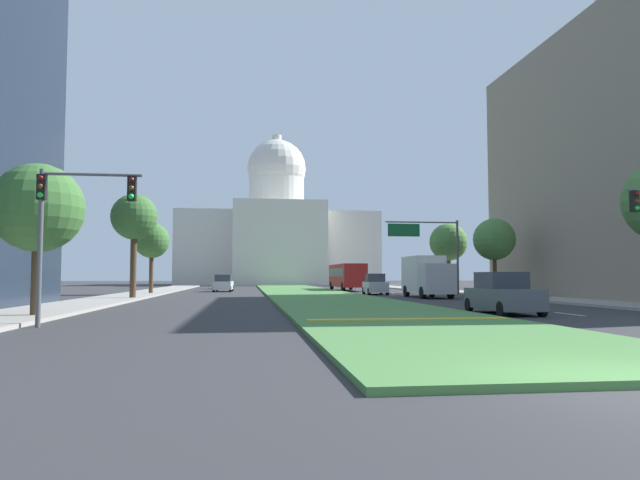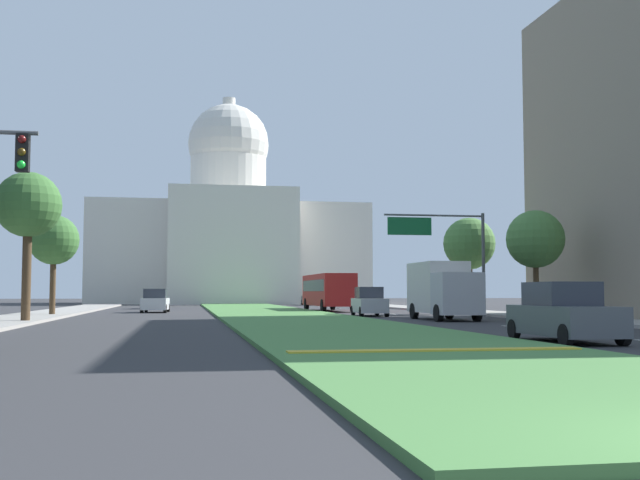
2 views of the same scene
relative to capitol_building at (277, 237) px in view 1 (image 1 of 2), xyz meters
name	(u,v)px [view 1 (image 1 of 2)]	position (x,y,z in m)	size (l,w,h in m)	color
ground_plane	(302,292)	(0.00, -50.22, -8.96)	(260.00, 260.00, 0.00)	#333335
grass_median	(307,293)	(0.00, -55.33, -8.89)	(7.97, 91.97, 0.14)	#4C8442
median_curb_nose	(408,319)	(0.00, -89.50, -8.80)	(7.17, 0.50, 0.04)	gold
lane_dashes_right	(401,294)	(8.42, -57.82, -8.95)	(0.16, 52.82, 0.01)	silver
sidewalk_left	(133,295)	(-14.86, -60.44, -8.88)	(4.00, 91.97, 0.15)	#9E9991
sidewalk_right	(480,294)	(14.86, -60.44, -8.88)	(4.00, 91.97, 0.15)	#9E9991
capitol_building	(277,237)	(0.00, 0.00, 0.00)	(36.27, 25.24, 28.88)	silver
traffic_light_near_left	(68,212)	(-11.52, -89.46, -5.16)	(3.34, 0.35, 5.20)	#515456
overhead_guide_sign	(430,241)	(10.09, -61.30, -4.27)	(6.51, 0.20, 6.50)	#515456
street_tree_left_near	(38,209)	(-13.87, -85.32, -4.61)	(3.53, 3.53, 6.14)	#4C3823
street_tree_left_mid	(134,218)	(-13.58, -67.34, -3.20)	(3.24, 3.24, 7.47)	#4C3823
street_tree_right_mid	(494,240)	(13.70, -66.22, -4.45)	(3.29, 3.29, 6.19)	#4C3823
street_tree_left_far	(152,241)	(-14.12, -56.18, -4.16)	(3.17, 3.17, 6.43)	#4C3823
street_tree_right_far	(448,242)	(13.64, -56.06, -4.08)	(3.62, 3.62, 6.72)	#4C3823
sedan_lead_stopped	(502,294)	(5.58, -85.02, -8.10)	(2.05, 4.60, 1.85)	#4C5156
sedan_midblock	(375,285)	(5.78, -58.82, -8.10)	(2.06, 4.33, 1.86)	#BCBCC1
sedan_distant	(223,284)	(-8.05, -47.67, -8.13)	(2.07, 4.51, 1.77)	silver
sedan_far_horizon	(224,282)	(-8.52, -34.35, -8.14)	(1.89, 4.60, 1.74)	navy
sedan_very_far	(336,281)	(8.75, -17.66, -8.14)	(2.13, 4.76, 1.76)	#4C5156
box_truck_delivery	(427,276)	(8.12, -66.35, -7.28)	(2.40, 6.40, 3.20)	#BCBCC1
city_bus	(347,275)	(5.58, -45.39, -7.19)	(2.62, 11.00, 2.95)	#B21E1E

